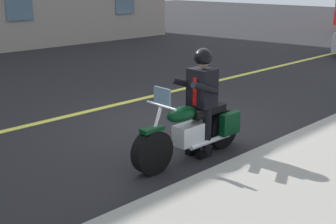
{
  "coord_description": "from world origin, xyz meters",
  "views": [
    {
      "loc": [
        5.67,
        5.73,
        2.73
      ],
      "look_at": [
        1.14,
        1.01,
        0.75
      ],
      "focal_mm": 46.73,
      "sensor_mm": 36.0,
      "label": 1
    }
  ],
  "objects": [
    {
      "name": "ground_plane",
      "position": [
        0.0,
        0.0,
        0.0
      ],
      "size": [
        80.0,
        80.0,
        0.0
      ],
      "primitive_type": "plane",
      "color": "black"
    },
    {
      "name": "lane_center_stripe",
      "position": [
        0.0,
        -2.0,
        0.01
      ],
      "size": [
        60.0,
        0.16,
        0.01
      ],
      "primitive_type": "cube",
      "color": "#E5DB4C",
      "rests_on": "ground_plane"
    },
    {
      "name": "motorcycle_main",
      "position": [
        0.89,
        1.32,
        0.45
      ],
      "size": [
        2.21,
        0.6,
        1.26
      ],
      "color": "black",
      "rests_on": "ground_plane"
    },
    {
      "name": "rider_main",
      "position": [
        0.7,
        1.32,
        1.04
      ],
      "size": [
        0.62,
        0.54,
        1.74
      ],
      "color": "black",
      "rests_on": "ground_plane"
    }
  ]
}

